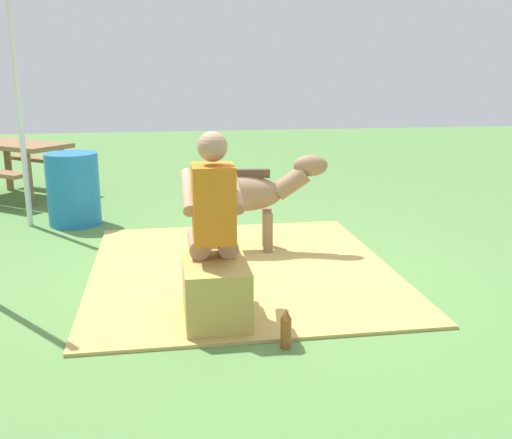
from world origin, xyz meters
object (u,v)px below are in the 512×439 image
pony_standing (247,194)px  soda_bottle (286,329)px  hay_bale (216,292)px  tent_pole_right (20,114)px  person_seated (212,216)px  water_barrel (73,189)px  picnic_bench (16,155)px

pony_standing → soda_bottle: pony_standing is taller
hay_bale → tent_pole_right: 3.58m
person_seated → water_barrel: bearing=26.0°
hay_bale → picnic_bench: (4.47, 2.27, 0.36)m
hay_bale → soda_bottle: size_ratio=2.37×
water_barrel → tent_pole_right: 0.97m
person_seated → tent_pole_right: (2.74, 1.82, 0.52)m
pony_standing → hay_bale: bearing=164.1°
soda_bottle → picnic_bench: size_ratio=0.13×
soda_bottle → person_seated: bearing=32.5°
water_barrel → picnic_bench: 1.86m
pony_standing → tent_pole_right: bearing=59.4°
person_seated → pony_standing: size_ratio=0.97×
person_seated → pony_standing: bearing=-17.6°
picnic_bench → person_seated: bearing=-152.2°
soda_bottle → picnic_bench: (4.93, 2.67, 0.45)m
soda_bottle → tent_pole_right: size_ratio=0.10×
water_barrel → person_seated: bearing=-154.0°
tent_pole_right → pony_standing: bearing=-120.6°
person_seated → soda_bottle: 0.94m
person_seated → soda_bottle: bearing=-147.5°
hay_bale → picnic_bench: 5.03m
hay_bale → person_seated: person_seated is taller
water_barrel → tent_pole_right: tent_pole_right is taller
hay_bale → picnic_bench: bearing=27.0°
hay_bale → water_barrel: water_barrel is taller
person_seated → pony_standing: 1.48m
soda_bottle → water_barrel: water_barrel is taller
soda_bottle → hay_bale: bearing=40.7°
hay_bale → soda_bottle: bearing=-139.3°
person_seated → picnic_bench: person_seated is taller
soda_bottle → water_barrel: (3.35, 1.72, 0.28)m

